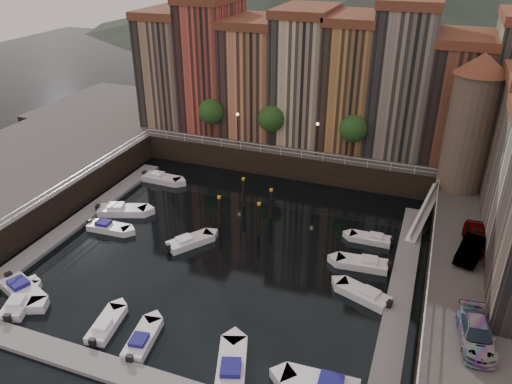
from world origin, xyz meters
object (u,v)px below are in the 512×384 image
at_px(gangway, 425,211).
at_px(car_b, 471,250).
at_px(boat_left_0, 23,291).
at_px(boat_left_2, 108,227).
at_px(boat_left_3, 121,210).
at_px(mooring_pilings, 248,207).
at_px(car_a, 476,238).
at_px(car_c, 476,335).
at_px(corner_tower, 472,121).

bearing_deg(gangway, car_b, -66.36).
bearing_deg(gangway, boat_left_0, -142.93).
xyz_separation_m(boat_left_2, boat_left_3, (-0.69, 3.35, 0.06)).
bearing_deg(gangway, boat_left_3, -164.55).
bearing_deg(gangway, mooring_pilings, -163.52).
relative_size(car_a, car_b, 1.03).
height_order(boat_left_0, car_c, car_c).
xyz_separation_m(mooring_pilings, car_c, (21.08, -14.11, 2.07)).
bearing_deg(car_c, car_b, 83.94).
distance_m(corner_tower, car_b, 14.91).
bearing_deg(car_c, car_a, 82.07).
relative_size(gangway, boat_left_2, 1.82).
relative_size(corner_tower, boat_left_2, 3.02).
relative_size(car_b, car_c, 0.92).
height_order(mooring_pilings, boat_left_3, mooring_pilings).
height_order(gangway, mooring_pilings, gangway).
bearing_deg(car_b, boat_left_3, -166.07).
height_order(boat_left_3, car_c, car_c).
distance_m(corner_tower, boat_left_2, 37.49).
xyz_separation_m(gangway, boat_left_2, (-29.46, -11.68, -1.57)).
distance_m(gangway, boat_left_0, 37.62).
xyz_separation_m(boat_left_3, car_b, (34.05, -0.58, 3.35)).
distance_m(boat_left_0, car_b, 36.72).
xyz_separation_m(gangway, boat_left_3, (-30.15, -8.33, -1.51)).
relative_size(corner_tower, boat_left_0, 2.60).
bearing_deg(boat_left_2, corner_tower, 23.75).
relative_size(boat_left_3, car_c, 1.08).
bearing_deg(car_a, boat_left_3, 179.84).
relative_size(boat_left_0, boat_left_3, 0.99).
distance_m(boat_left_2, boat_left_3, 3.42).
relative_size(boat_left_0, car_a, 1.13).
relative_size(mooring_pilings, boat_left_2, 1.11).
bearing_deg(boat_left_0, boat_left_2, 108.73).
relative_size(corner_tower, car_c, 2.77).
distance_m(mooring_pilings, car_b, 21.33).
relative_size(corner_tower, boat_left_3, 2.56).
distance_m(corner_tower, boat_left_0, 43.76).
xyz_separation_m(gangway, boat_left_0, (-29.99, -22.65, -1.51)).
xyz_separation_m(car_a, car_b, (-0.36, -1.93, -0.05)).
distance_m(mooring_pilings, boat_left_2, 14.22).
xyz_separation_m(corner_tower, mooring_pilings, (-19.87, -9.52, -8.54)).
bearing_deg(boat_left_3, boat_left_2, -98.02).
xyz_separation_m(gangway, mooring_pilings, (-16.97, -5.02, -0.27)).
xyz_separation_m(boat_left_0, car_b, (33.89, 13.74, 3.35)).
distance_m(corner_tower, car_c, 24.53).
height_order(gangway, car_b, car_b).
bearing_deg(mooring_pilings, car_b, -10.57).
bearing_deg(boat_left_2, car_a, 5.11).
relative_size(corner_tower, car_b, 3.00).
bearing_deg(boat_left_0, boat_left_3, 112.13).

